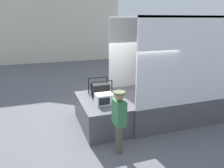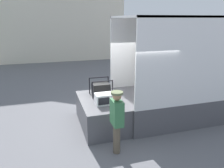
% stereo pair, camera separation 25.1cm
% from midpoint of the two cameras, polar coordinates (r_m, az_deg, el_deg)
% --- Properties ---
extents(ground_plane, '(160.00, 160.00, 0.00)m').
position_cam_midpoint_polar(ground_plane, '(7.39, 1.12, -9.88)').
color(ground_plane, slate).
extents(box_truck, '(6.21, 2.32, 3.39)m').
position_cam_midpoint_polar(box_truck, '(8.90, 23.92, 0.50)').
color(box_truck, '#B2B2B7').
rests_on(box_truck, ground).
extents(tailgate_deck, '(1.31, 2.21, 0.86)m').
position_cam_midpoint_polar(tailgate_deck, '(7.03, -3.90, -7.48)').
color(tailgate_deck, '#4C4C51').
rests_on(tailgate_deck, ground).
extents(microwave, '(0.51, 0.39, 0.32)m').
position_cam_midpoint_polar(microwave, '(6.49, -3.17, -3.93)').
color(microwave, white).
rests_on(microwave, tailgate_deck).
extents(portable_generator, '(0.69, 0.54, 0.56)m').
position_cam_midpoint_polar(portable_generator, '(7.25, -3.95, -1.31)').
color(portable_generator, black).
rests_on(portable_generator, tailgate_deck).
extents(worker_person, '(0.30, 0.44, 1.65)m').
position_cam_midpoint_polar(worker_person, '(5.40, 0.52, -8.51)').
color(worker_person, brown).
rests_on(worker_person, ground).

